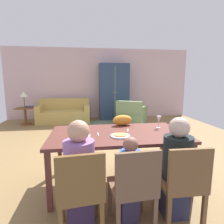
# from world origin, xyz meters

# --- Properties ---
(ground_plane) EXTENTS (7.10, 6.17, 0.02)m
(ground_plane) POSITION_xyz_m (0.00, 0.49, -0.01)
(ground_plane) COLOR olive
(back_wall) EXTENTS (7.10, 0.10, 2.70)m
(back_wall) POSITION_xyz_m (0.00, 3.62, 1.35)
(back_wall) COLOR beige
(back_wall) RESTS_ON ground_plane
(dining_table) EXTENTS (1.84, 1.04, 0.76)m
(dining_table) POSITION_xyz_m (-0.15, -1.40, 0.69)
(dining_table) COLOR brown
(dining_table) RESTS_ON ground_plane
(plate_near_man) EXTENTS (0.25, 0.25, 0.02)m
(plate_near_man) POSITION_xyz_m (-0.65, -1.52, 0.77)
(plate_near_man) COLOR white
(plate_near_man) RESTS_ON dining_table
(pizza_near_man) EXTENTS (0.17, 0.17, 0.01)m
(pizza_near_man) POSITION_xyz_m (-0.65, -1.52, 0.78)
(pizza_near_man) COLOR #E1A650
(pizza_near_man) RESTS_ON plate_near_man
(plate_near_child) EXTENTS (0.25, 0.25, 0.02)m
(plate_near_child) POSITION_xyz_m (-0.15, -1.58, 0.77)
(plate_near_child) COLOR silver
(plate_near_child) RESTS_ON dining_table
(pizza_near_child) EXTENTS (0.17, 0.17, 0.01)m
(pizza_near_child) POSITION_xyz_m (-0.15, -1.58, 0.78)
(pizza_near_child) COLOR #E09B4D
(pizza_near_child) RESTS_ON plate_near_child
(wine_glass) EXTENTS (0.07, 0.07, 0.19)m
(wine_glass) POSITION_xyz_m (0.51, -1.22, 0.89)
(wine_glass) COLOR silver
(wine_glass) RESTS_ON dining_table
(fork) EXTENTS (0.02, 0.15, 0.01)m
(fork) POSITION_xyz_m (-0.42, -1.45, 0.76)
(fork) COLOR silver
(fork) RESTS_ON dining_table
(knife) EXTENTS (0.06, 0.17, 0.01)m
(knife) POSITION_xyz_m (0.02, -1.30, 0.76)
(knife) COLOR silver
(knife) RESTS_ON dining_table
(dining_chair_man) EXTENTS (0.46, 0.46, 0.87)m
(dining_chair_man) POSITION_xyz_m (-0.64, -2.28, 0.49)
(dining_chair_man) COLOR brown
(dining_chair_man) RESTS_ON ground_plane
(person_man) EXTENTS (0.30, 0.41, 1.11)m
(person_man) POSITION_xyz_m (-0.66, -2.10, 0.51)
(person_man) COLOR #3E2B50
(person_man) RESTS_ON ground_plane
(dining_chair_child) EXTENTS (0.45, 0.45, 0.87)m
(dining_chair_child) POSITION_xyz_m (-0.14, -2.28, 0.49)
(dining_chair_child) COLOR brown
(dining_chair_child) RESTS_ON ground_plane
(person_child) EXTENTS (0.22, 0.29, 0.92)m
(person_child) POSITION_xyz_m (-0.15, -2.11, 0.43)
(person_child) COLOR #373050
(person_child) RESTS_ON ground_plane
(dining_chair_woman) EXTENTS (0.43, 0.43, 0.87)m
(dining_chair_woman) POSITION_xyz_m (0.36, -2.28, 0.49)
(dining_chair_woman) COLOR brown
(dining_chair_woman) RESTS_ON ground_plane
(person_woman) EXTENTS (0.30, 0.40, 1.11)m
(person_woman) POSITION_xyz_m (0.36, -2.10, 0.51)
(person_woman) COLOR #2B2E4C
(person_woman) RESTS_ON ground_plane
(cat) EXTENTS (0.34, 0.21, 0.17)m
(cat) POSITION_xyz_m (0.00, -0.98, 0.84)
(cat) COLOR orange
(cat) RESTS_ON dining_table
(area_rug) EXTENTS (2.60, 1.80, 0.01)m
(area_rug) POSITION_xyz_m (0.26, 2.07, 0.00)
(area_rug) COLOR slate
(area_rug) RESTS_ON ground_plane
(couch) EXTENTS (1.81, 0.86, 0.82)m
(couch) POSITION_xyz_m (-1.36, 2.93, 0.30)
(couch) COLOR tan
(couch) RESTS_ON ground_plane
(armchair) EXTENTS (1.18, 1.18, 0.82)m
(armchair) POSITION_xyz_m (0.96, 2.23, 0.32)
(armchair) COLOR #718558
(armchair) RESTS_ON ground_plane
(armoire) EXTENTS (1.10, 0.59, 2.10)m
(armoire) POSITION_xyz_m (0.50, 3.23, 1.05)
(armoire) COLOR navy
(armoire) RESTS_ON ground_plane
(side_table) EXTENTS (0.56, 0.56, 0.58)m
(side_table) POSITION_xyz_m (-2.60, 2.67, 0.38)
(side_table) COLOR brown
(side_table) RESTS_ON ground_plane
(table_lamp) EXTENTS (0.26, 0.26, 0.54)m
(table_lamp) POSITION_xyz_m (-2.60, 2.67, 1.01)
(table_lamp) COLOR brown
(table_lamp) RESTS_ON side_table
(book_lower) EXTENTS (0.22, 0.16, 0.03)m
(book_lower) POSITION_xyz_m (-2.39, 2.69, 0.59)
(book_lower) COLOR maroon
(book_lower) RESTS_ON side_table
(book_upper) EXTENTS (0.22, 0.16, 0.03)m
(book_upper) POSITION_xyz_m (-2.46, 2.70, 0.62)
(book_upper) COLOR #2A5377
(book_upper) RESTS_ON book_lower
(handbag) EXTENTS (0.32, 0.16, 0.26)m
(handbag) POSITION_xyz_m (0.44, 1.77, 0.13)
(handbag) COLOR #301C2A
(handbag) RESTS_ON ground_plane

